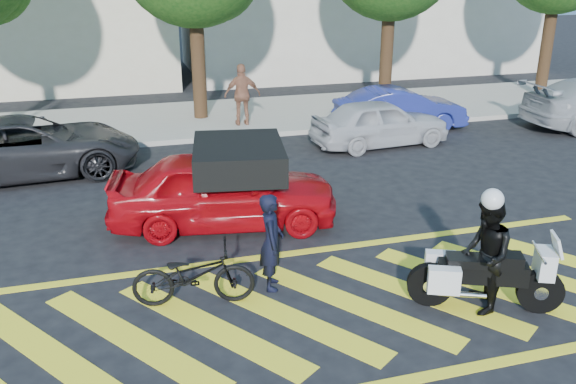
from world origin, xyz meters
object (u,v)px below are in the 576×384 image
object	(u,v)px
bicycle	(193,275)
parked_right	(400,109)
police_motorcycle	(483,275)
parked_mid_left	(28,147)
parked_mid_right	(380,123)
officer_bike	(271,242)
red_convertible	(224,189)
officer_moto	(485,255)

from	to	relation	value
bicycle	parked_right	xyz separation A→B (m)	(7.54, 8.51, 0.18)
police_motorcycle	parked_mid_left	xyz separation A→B (m)	(-7.10, 8.44, 0.18)
parked_mid_left	parked_mid_right	bearing A→B (deg)	-95.04
police_motorcycle	officer_bike	bearing A→B (deg)	175.87
officer_bike	parked_mid_right	xyz separation A→B (m)	(4.99, 6.94, -0.13)
parked_right	parked_mid_right	bearing A→B (deg)	139.99
police_motorcycle	parked_mid_right	xyz separation A→B (m)	(2.14, 8.44, 0.12)
bicycle	parked_mid_right	bearing A→B (deg)	-31.97
officer_bike	police_motorcycle	bearing A→B (deg)	-103.51
red_convertible	officer_moto	bearing A→B (deg)	-133.69
officer_bike	bicycle	distance (m)	1.31
police_motorcycle	parked_mid_left	bearing A→B (deg)	153.59
red_convertible	parked_mid_right	distance (m)	6.79
parked_mid_right	red_convertible	bearing A→B (deg)	124.45
police_motorcycle	parked_mid_left	size ratio (longest dim) A/B	0.41
bicycle	parked_right	world-z (taller)	parked_right
red_convertible	parked_mid_left	size ratio (longest dim) A/B	0.85
parked_mid_right	bicycle	bearing A→B (deg)	133.85
red_convertible	parked_right	size ratio (longest dim) A/B	1.10
officer_moto	parked_mid_right	distance (m)	8.72
red_convertible	parked_mid_right	world-z (taller)	red_convertible
police_motorcycle	parked_mid_left	distance (m)	11.02
officer_bike	parked_right	bearing A→B (deg)	-22.83
police_motorcycle	red_convertible	distance (m)	5.18
parked_right	police_motorcycle	bearing A→B (deg)	163.46
parked_mid_right	officer_bike	bearing A→B (deg)	139.46
red_convertible	parked_mid_left	distance (m)	5.86
officer_bike	police_motorcycle	xyz separation A→B (m)	(2.85, -1.49, -0.25)
bicycle	officer_moto	xyz separation A→B (m)	(4.10, -1.34, 0.40)
police_motorcycle	bicycle	bearing A→B (deg)	-174.33
red_convertible	parked_right	xyz separation A→B (m)	(6.55, 5.70, -0.09)
police_motorcycle	red_convertible	bearing A→B (deg)	150.55
officer_moto	parked_right	size ratio (longest dim) A/B	0.44
officer_bike	officer_moto	bearing A→B (deg)	-103.89
parked_mid_left	officer_moto	bearing A→B (deg)	-145.10
bicycle	parked_mid_left	bearing A→B (deg)	32.10
red_convertible	parked_mid_left	xyz separation A→B (m)	(-3.98, 4.30, -0.03)
officer_bike	parked_mid_left	distance (m)	8.14
red_convertible	parked_right	distance (m)	8.68
officer_moto	parked_mid_right	xyz separation A→B (m)	(2.16, 8.45, -0.22)
officer_moto	parked_mid_left	xyz separation A→B (m)	(-7.08, 8.45, -0.16)
bicycle	police_motorcycle	world-z (taller)	police_motorcycle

